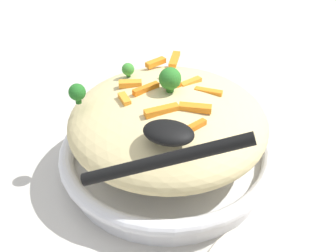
# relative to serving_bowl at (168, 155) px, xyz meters

# --- Properties ---
(ground_plane) EXTENTS (2.40, 2.40, 0.00)m
(ground_plane) POSITION_rel_serving_bowl_xyz_m (0.00, 0.00, -0.02)
(ground_plane) COLOR beige
(serving_bowl) EXTENTS (0.29, 0.29, 0.04)m
(serving_bowl) POSITION_rel_serving_bowl_xyz_m (0.00, 0.00, 0.00)
(serving_bowl) COLOR silver
(serving_bowl) RESTS_ON ground_plane
(pasta_mound) EXTENTS (0.26, 0.26, 0.08)m
(pasta_mound) POSITION_rel_serving_bowl_xyz_m (0.00, 0.00, 0.06)
(pasta_mound) COLOR #DBC689
(pasta_mound) RESTS_ON serving_bowl
(carrot_piece_0) EXTENTS (0.02, 0.04, 0.01)m
(carrot_piece_0) POSITION_rel_serving_bowl_xyz_m (-0.03, 0.10, 0.09)
(carrot_piece_0) COLOR orange
(carrot_piece_0) RESTS_ON pasta_mound
(carrot_piece_1) EXTENTS (0.04, 0.02, 0.01)m
(carrot_piece_1) POSITION_rel_serving_bowl_xyz_m (0.04, -0.02, 0.10)
(carrot_piece_1) COLOR orange
(carrot_piece_1) RESTS_ON pasta_mound
(carrot_piece_2) EXTENTS (0.04, 0.03, 0.01)m
(carrot_piece_2) POSITION_rel_serving_bowl_xyz_m (0.01, -0.04, 0.10)
(carrot_piece_2) COLOR orange
(carrot_piece_2) RESTS_ON pasta_mound
(carrot_piece_3) EXTENTS (0.03, 0.03, 0.01)m
(carrot_piece_3) POSITION_rel_serving_bowl_xyz_m (-0.03, -0.00, 0.10)
(carrot_piece_3) COLOR orange
(carrot_piece_3) RESTS_ON pasta_mound
(carrot_piece_4) EXTENTS (0.02, 0.03, 0.01)m
(carrot_piece_4) POSITION_rel_serving_bowl_xyz_m (0.05, -0.05, 0.09)
(carrot_piece_4) COLOR orange
(carrot_piece_4) RESTS_ON pasta_mound
(carrot_piece_5) EXTENTS (0.03, 0.02, 0.01)m
(carrot_piece_5) POSITION_rel_serving_bowl_xyz_m (-0.05, 0.01, 0.10)
(carrot_piece_5) COLOR orange
(carrot_piece_5) RESTS_ON pasta_mound
(carrot_piece_6) EXTENTS (0.02, 0.03, 0.01)m
(carrot_piece_6) POSITION_rel_serving_bowl_xyz_m (0.02, 0.04, 0.10)
(carrot_piece_6) COLOR orange
(carrot_piece_6) RESTS_ON pasta_mound
(carrot_piece_7) EXTENTS (0.02, 0.03, 0.01)m
(carrot_piece_7) POSITION_rel_serving_bowl_xyz_m (-0.05, 0.08, 0.09)
(carrot_piece_7) COLOR orange
(carrot_piece_7) RESTS_ON pasta_mound
(carrot_piece_8) EXTENTS (0.02, 0.02, 0.01)m
(carrot_piece_8) POSITION_rel_serving_bowl_xyz_m (-0.05, -0.03, 0.10)
(carrot_piece_8) COLOR orange
(carrot_piece_8) RESTS_ON pasta_mound
(carrot_piece_9) EXTENTS (0.04, 0.01, 0.01)m
(carrot_piece_9) POSITION_rel_serving_bowl_xyz_m (0.04, 0.03, 0.09)
(carrot_piece_9) COLOR orange
(carrot_piece_9) RESTS_ON pasta_mound
(carrot_piece_10) EXTENTS (0.03, 0.03, 0.01)m
(carrot_piece_10) POSITION_rel_serving_bowl_xyz_m (-0.01, 0.03, 0.10)
(carrot_piece_10) COLOR orange
(carrot_piece_10) RESTS_ON pasta_mound
(broccoli_floret_0) EXTENTS (0.03, 0.03, 0.03)m
(broccoli_floret_0) POSITION_rel_serving_bowl_xyz_m (0.00, 0.01, 0.11)
(broccoli_floret_0) COLOR #296820
(broccoli_floret_0) RESTS_ON pasta_mound
(broccoli_floret_1) EXTENTS (0.02, 0.02, 0.03)m
(broccoli_floret_1) POSITION_rel_serving_bowl_xyz_m (-0.10, -0.04, 0.10)
(broccoli_floret_1) COLOR #205B1C
(broccoli_floret_1) RESTS_ON pasta_mound
(broccoli_floret_2) EXTENTS (0.02, 0.02, 0.02)m
(broccoli_floret_2) POSITION_rel_serving_bowl_xyz_m (-0.07, 0.04, 0.10)
(broccoli_floret_2) COLOR #377928
(broccoli_floret_2) RESTS_ON pasta_mound
(serving_spoon) EXTENTS (0.15, 0.12, 0.07)m
(serving_spoon) POSITION_rel_serving_bowl_xyz_m (0.04, -0.11, 0.11)
(serving_spoon) COLOR black
(serving_spoon) RESTS_ON pasta_mound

